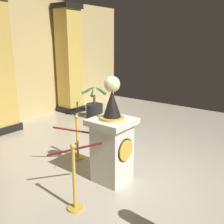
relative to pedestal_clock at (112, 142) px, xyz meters
name	(u,v)px	position (x,y,z in m)	size (l,w,h in m)	color
ground_plane	(131,178)	(0.25, -0.25, -0.75)	(11.58, 11.58, 0.00)	#B2A893
pedestal_clock	(112,142)	(0.00, 0.00, 0.00)	(0.71, 0.71, 1.91)	beige
stanchion_near	(78,144)	(0.25, 1.14, -0.41)	(0.24, 0.24, 0.98)	gold
stanchion_far	(74,187)	(-1.03, -0.09, -0.37)	(0.24, 0.24, 1.07)	gold
velvet_rope	(75,139)	(-0.39, 0.52, 0.04)	(1.28, 1.28, 0.22)	#591419
column_right	(69,61)	(2.89, 4.12, 1.06)	(0.77, 0.77, 3.64)	black
potted_palm_right	(94,108)	(2.78, 2.90, -0.42)	(0.84, 0.84, 1.10)	black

